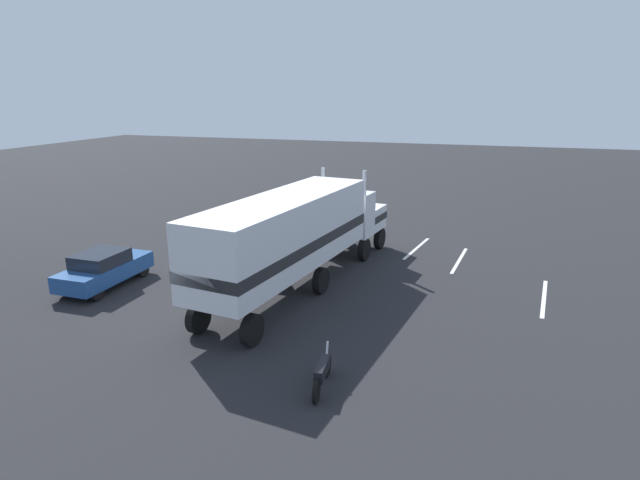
# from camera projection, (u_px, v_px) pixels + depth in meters

# --- Properties ---
(ground_plane) EXTENTS (120.00, 120.00, 0.00)m
(ground_plane) POSITION_uv_depth(u_px,v_px,m) (347.00, 249.00, 28.17)
(ground_plane) COLOR #232326
(lane_stripe_near) EXTENTS (4.37, 0.85, 0.01)m
(lane_stripe_near) POSITION_uv_depth(u_px,v_px,m) (417.00, 248.00, 28.36)
(lane_stripe_near) COLOR silver
(lane_stripe_near) RESTS_ON ground_plane
(lane_stripe_mid) EXTENTS (4.39, 0.59, 0.01)m
(lane_stripe_mid) POSITION_uv_depth(u_px,v_px,m) (459.00, 260.00, 26.36)
(lane_stripe_mid) COLOR silver
(lane_stripe_mid) RESTS_ON ground_plane
(lane_stripe_far) EXTENTS (4.39, 0.63, 0.01)m
(lane_stripe_far) POSITION_uv_depth(u_px,v_px,m) (544.00, 298.00, 21.56)
(lane_stripe_far) COLOR silver
(lane_stripe_far) RESTS_ON ground_plane
(semi_truck) EXTENTS (14.37, 4.50, 4.50)m
(semi_truck) POSITION_uv_depth(u_px,v_px,m) (298.00, 231.00, 22.02)
(semi_truck) COLOR white
(semi_truck) RESTS_ON ground_plane
(person_bystander) EXTENTS (0.36, 0.47, 1.63)m
(person_bystander) POSITION_uv_depth(u_px,v_px,m) (280.00, 241.00, 26.55)
(person_bystander) COLOR #2D3347
(person_bystander) RESTS_ON ground_plane
(parked_car) EXTENTS (4.41, 1.84, 1.57)m
(parked_car) POSITION_uv_depth(u_px,v_px,m) (104.00, 268.00, 22.68)
(parked_car) COLOR #234C8C
(parked_car) RESTS_ON ground_plane
(motorcycle) EXTENTS (2.11, 0.34, 1.12)m
(motorcycle) POSITION_uv_depth(u_px,v_px,m) (322.00, 373.00, 14.92)
(motorcycle) COLOR black
(motorcycle) RESTS_ON ground_plane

